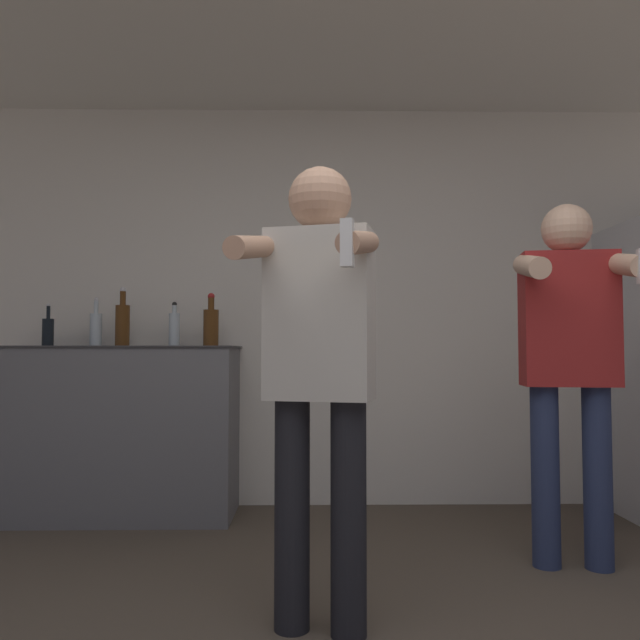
{
  "coord_description": "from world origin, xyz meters",
  "views": [
    {
      "loc": [
        -0.15,
        -1.27,
        0.98
      ],
      "look_at": [
        -0.11,
        0.95,
        1.09
      ],
      "focal_mm": 35.0,
      "sensor_mm": 36.0,
      "label": 1
    }
  ],
  "objects_px": {
    "bottle_amber_bourbon": "(96,328)",
    "bottle_tall_gin": "(211,325)",
    "bottle_clear_vodka": "(48,331)",
    "bottle_red_label": "(174,328)",
    "bottle_dark_rum": "(123,323)",
    "person_woman_foreground": "(319,353)",
    "person_man_side": "(570,347)"
  },
  "relations": [
    {
      "from": "bottle_amber_bourbon",
      "to": "bottle_clear_vodka",
      "type": "bearing_deg",
      "value": 180.0
    },
    {
      "from": "bottle_tall_gin",
      "to": "person_man_side",
      "type": "xyz_separation_m",
      "value": [
        1.79,
        -0.94,
        -0.13
      ]
    },
    {
      "from": "bottle_clear_vodka",
      "to": "person_man_side",
      "type": "xyz_separation_m",
      "value": [
        2.76,
        -0.94,
        -0.1
      ]
    },
    {
      "from": "bottle_clear_vodka",
      "to": "person_woman_foreground",
      "type": "height_order",
      "value": "person_woman_foreground"
    },
    {
      "from": "bottle_clear_vodka",
      "to": "bottle_amber_bourbon",
      "type": "relative_size",
      "value": 0.88
    },
    {
      "from": "bottle_amber_bourbon",
      "to": "person_woman_foreground",
      "type": "height_order",
      "value": "person_woman_foreground"
    },
    {
      "from": "bottle_tall_gin",
      "to": "person_woman_foreground",
      "type": "height_order",
      "value": "person_woman_foreground"
    },
    {
      "from": "bottle_tall_gin",
      "to": "person_man_side",
      "type": "bearing_deg",
      "value": -27.86
    },
    {
      "from": "bottle_clear_vodka",
      "to": "person_man_side",
      "type": "bearing_deg",
      "value": -18.85
    },
    {
      "from": "bottle_dark_rum",
      "to": "bottle_red_label",
      "type": "relative_size",
      "value": 1.34
    },
    {
      "from": "bottle_red_label",
      "to": "person_woman_foreground",
      "type": "xyz_separation_m",
      "value": [
        0.85,
        -1.57,
        -0.15
      ]
    },
    {
      "from": "bottle_clear_vodka",
      "to": "person_woman_foreground",
      "type": "distance_m",
      "value": 2.25
    },
    {
      "from": "bottle_red_label",
      "to": "bottle_amber_bourbon",
      "type": "height_order",
      "value": "bottle_amber_bourbon"
    },
    {
      "from": "bottle_amber_bourbon",
      "to": "person_man_side",
      "type": "xyz_separation_m",
      "value": [
        2.48,
        -0.94,
        -0.12
      ]
    },
    {
      "from": "bottle_dark_rum",
      "to": "bottle_red_label",
      "type": "distance_m",
      "value": 0.31
    },
    {
      "from": "bottle_clear_vodka",
      "to": "bottle_red_label",
      "type": "xyz_separation_m",
      "value": [
        0.76,
        0.0,
        0.02
      ]
    },
    {
      "from": "bottle_clear_vodka",
      "to": "bottle_red_label",
      "type": "bearing_deg",
      "value": 0.0
    },
    {
      "from": "bottle_dark_rum",
      "to": "bottle_amber_bourbon",
      "type": "bearing_deg",
      "value": -180.0
    },
    {
      "from": "bottle_red_label",
      "to": "bottle_amber_bourbon",
      "type": "distance_m",
      "value": 0.47
    },
    {
      "from": "bottle_clear_vodka",
      "to": "bottle_tall_gin",
      "type": "bearing_deg",
      "value": 0.0
    },
    {
      "from": "bottle_clear_vodka",
      "to": "person_man_side",
      "type": "relative_size",
      "value": 0.16
    },
    {
      "from": "bottle_amber_bourbon",
      "to": "person_man_side",
      "type": "height_order",
      "value": "person_man_side"
    },
    {
      "from": "bottle_red_label",
      "to": "person_woman_foreground",
      "type": "height_order",
      "value": "person_woman_foreground"
    },
    {
      "from": "bottle_clear_vodka",
      "to": "person_man_side",
      "type": "distance_m",
      "value": 2.92
    },
    {
      "from": "bottle_tall_gin",
      "to": "person_man_side",
      "type": "distance_m",
      "value": 2.02
    },
    {
      "from": "bottle_red_label",
      "to": "bottle_dark_rum",
      "type": "bearing_deg",
      "value": 180.0
    },
    {
      "from": "person_man_side",
      "to": "bottle_red_label",
      "type": "bearing_deg",
      "value": 154.81
    },
    {
      "from": "bottle_dark_rum",
      "to": "person_woman_foreground",
      "type": "xyz_separation_m",
      "value": [
        1.16,
        -1.57,
        -0.18
      ]
    },
    {
      "from": "bottle_tall_gin",
      "to": "bottle_clear_vodka",
      "type": "distance_m",
      "value": 0.98
    },
    {
      "from": "bottle_dark_rum",
      "to": "person_woman_foreground",
      "type": "relative_size",
      "value": 0.22
    },
    {
      "from": "bottle_dark_rum",
      "to": "bottle_red_label",
      "type": "height_order",
      "value": "bottle_dark_rum"
    },
    {
      "from": "bottle_amber_bourbon",
      "to": "bottle_tall_gin",
      "type": "bearing_deg",
      "value": 0.0
    }
  ]
}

